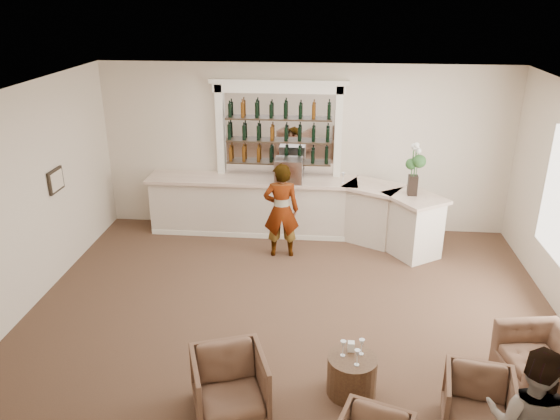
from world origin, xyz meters
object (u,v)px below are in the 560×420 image
object	(u,v)px
cocktail_table	(352,375)
armchair_far	(542,361)
espresso_machine	(289,170)
flower_vase	(414,166)
bar_counter	(294,209)
armchair_right	(478,404)
sommelier	(281,210)
armchair_left	(230,384)

from	to	relation	value
cocktail_table	armchair_far	bearing A→B (deg)	9.67
espresso_machine	flower_vase	bearing A→B (deg)	-13.21
bar_counter	armchair_far	distance (m)	5.30
bar_counter	cocktail_table	xyz separation A→B (m)	(1.01, -4.50, -0.32)
armchair_right	flower_vase	distance (m)	4.64
armchair_right	armchair_far	xyz separation A→B (m)	(0.97, 0.88, -0.02)
sommelier	armchair_left	size ratio (longest dim) A/B	2.10
cocktail_table	armchair_right	bearing A→B (deg)	-19.50
cocktail_table	bar_counter	bearing A→B (deg)	102.72
sommelier	espresso_machine	size ratio (longest dim) A/B	3.37
cocktail_table	sommelier	world-z (taller)	sommelier
cocktail_table	armchair_far	xyz separation A→B (m)	(2.33, 0.40, 0.07)
espresso_machine	armchair_left	bearing A→B (deg)	-93.92
armchair_left	sommelier	bearing A→B (deg)	67.26
cocktail_table	armchair_right	xyz separation A→B (m)	(1.36, -0.48, 0.09)
bar_counter	flower_vase	world-z (taller)	flower_vase
armchair_far	bar_counter	bearing A→B (deg)	-151.40
bar_counter	armchair_left	size ratio (longest dim) A/B	6.84
cocktail_table	espresso_machine	bearing A→B (deg)	104.07
armchair_left	armchair_far	size ratio (longest dim) A/B	0.85
armchair_right	sommelier	bearing A→B (deg)	131.96
bar_counter	espresso_machine	xyz separation A→B (m)	(-0.10, -0.04, 0.80)
cocktail_table	sommelier	xyz separation A→B (m)	(-1.18, 3.64, 0.63)
sommelier	armchair_left	xyz separation A→B (m)	(-0.22, -4.09, -0.50)
cocktail_table	flower_vase	distance (m)	4.36
espresso_machine	cocktail_table	bearing A→B (deg)	-76.53
armchair_left	armchair_far	distance (m)	3.83
flower_vase	sommelier	bearing A→B (deg)	-172.18
armchair_left	flower_vase	size ratio (longest dim) A/B	0.87
armchair_left	armchair_right	distance (m)	2.76
bar_counter	armchair_far	xyz separation A→B (m)	(3.34, -4.10, -0.25)
bar_counter	flower_vase	xyz separation A→B (m)	(2.15, -0.54, 1.11)
cocktail_table	armchair_left	bearing A→B (deg)	-161.96
sommelier	armchair_far	distance (m)	4.81
bar_counter	sommelier	xyz separation A→B (m)	(-0.17, -0.86, 0.31)
bar_counter	armchair_right	distance (m)	5.52
cocktail_table	sommelier	size ratio (longest dim) A/B	0.34
armchair_right	armchair_far	world-z (taller)	armchair_right
flower_vase	armchair_left	bearing A→B (deg)	-119.95
armchair_right	espresso_machine	world-z (taller)	espresso_machine
armchair_left	flower_vase	bearing A→B (deg)	40.38
armchair_right	armchair_far	bearing A→B (deg)	52.36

